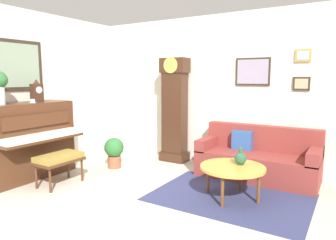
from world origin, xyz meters
TOP-DOWN VIEW (x-y plane):
  - ground_plane at (0.00, 0.00)m, footprint 6.40×6.00m
  - wall_left at (-2.60, -0.00)m, footprint 0.13×4.90m
  - wall_back at (0.01, 2.40)m, footprint 5.30×0.13m
  - area_rug at (0.92, 0.86)m, footprint 2.10×1.50m
  - piano at (-2.23, -0.05)m, footprint 0.87×1.44m
  - piano_bench at (-1.50, -0.03)m, footprint 0.42×0.70m
  - grandfather_clock at (-0.69, 2.10)m, footprint 0.52×0.34m
  - couch at (1.00, 1.92)m, footprint 1.90×0.80m
  - coffee_table at (0.95, 0.85)m, footprint 0.88×0.88m
  - mantel_clock at (-2.23, 0.17)m, footprint 0.13×0.18m
  - teacup at (-2.14, 0.02)m, footprint 0.12×0.12m
  - green_jug at (1.02, 0.98)m, footprint 0.17×0.17m
  - potted_plant at (-1.40, 1.10)m, footprint 0.36×0.36m

SIDE VIEW (x-z plane):
  - ground_plane at x=0.00m, z-range -0.10..0.00m
  - area_rug at x=0.92m, z-range 0.00..0.01m
  - couch at x=1.00m, z-range -0.11..0.73m
  - potted_plant at x=-1.40m, z-range 0.04..0.60m
  - piano_bench at x=-1.50m, z-range 0.17..0.65m
  - coffee_table at x=0.95m, z-range 0.19..0.65m
  - green_jug at x=1.02m, z-range 0.42..0.66m
  - piano at x=-2.23m, z-range 0.01..1.25m
  - grandfather_clock at x=-0.69m, z-range -0.05..1.98m
  - teacup at x=-2.14m, z-range 1.24..1.30m
  - wall_back at x=0.01m, z-range 0.00..2.80m
  - wall_left at x=-2.60m, z-range 0.01..2.81m
  - mantel_clock at x=-2.23m, z-range 1.23..1.61m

